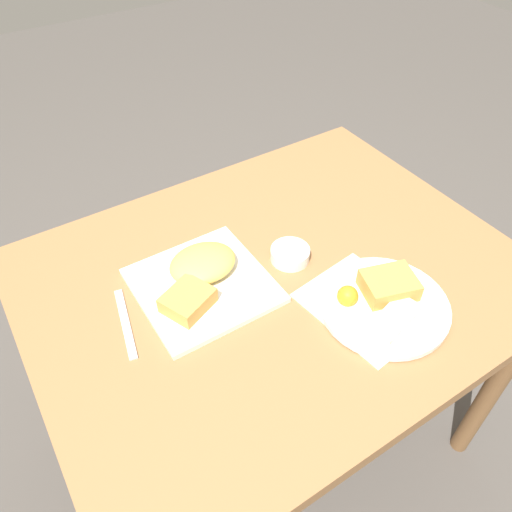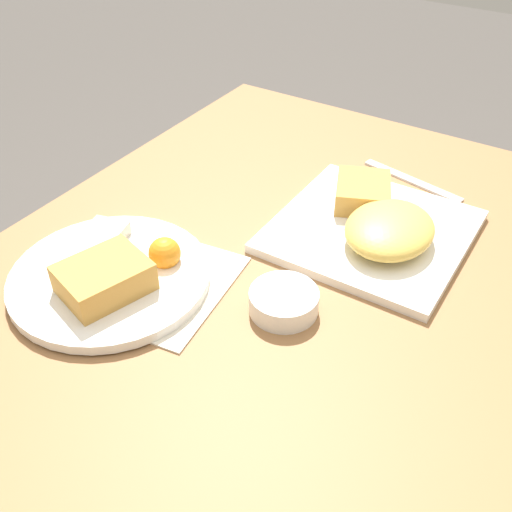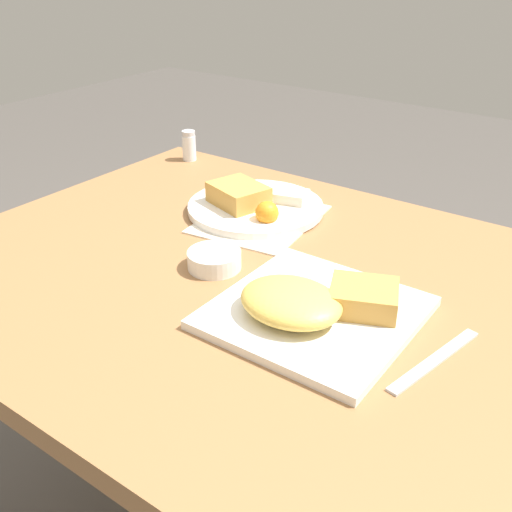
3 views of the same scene
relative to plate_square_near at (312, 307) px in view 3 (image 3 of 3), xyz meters
name	(u,v)px [view 3 (image 3 of 3)]	position (x,y,z in m)	size (l,w,h in m)	color
dining_table	(248,313)	(-0.16, 0.06, -0.10)	(1.06, 0.84, 0.73)	olive
menu_card	(260,219)	(-0.26, 0.23, -0.02)	(0.23, 0.26, 0.00)	beige
plate_square_near	(312,307)	(0.00, 0.00, 0.00)	(0.27, 0.27, 0.06)	white
plate_oval_far	(254,203)	(-0.29, 0.25, 0.00)	(0.27, 0.27, 0.05)	white
sauce_ramekin	(214,259)	(-0.21, 0.04, -0.01)	(0.09, 0.09, 0.03)	white
salt_shaker	(189,147)	(-0.60, 0.42, 0.01)	(0.03, 0.03, 0.07)	white
butter_knife	(435,360)	(0.18, 0.01, -0.02)	(0.05, 0.18, 0.00)	silver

